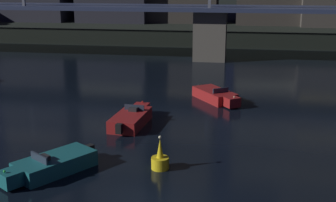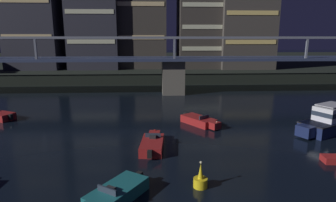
{
  "view_description": "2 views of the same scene",
  "coord_description": "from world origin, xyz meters",
  "px_view_note": "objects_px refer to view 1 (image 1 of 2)",
  "views": [
    {
      "loc": [
        3.23,
        -17.07,
        9.44
      ],
      "look_at": [
        -0.97,
        9.99,
        1.85
      ],
      "focal_mm": 48.84,
      "sensor_mm": 36.0,
      "label": 1
    },
    {
      "loc": [
        -3.34,
        -12.73,
        9.31
      ],
      "look_at": [
        -1.78,
        17.16,
        2.68
      ],
      "focal_mm": 30.98,
      "sensor_mm": 36.0,
      "label": 2
    }
  ],
  "objects_px": {
    "speedboat_mid_right": "(216,96)",
    "river_bridge": "(211,20)",
    "speedboat_mid_left": "(131,118)",
    "speedboat_mid_center": "(51,165)",
    "channel_buoy": "(160,160)"
  },
  "relations": [
    {
      "from": "speedboat_mid_right",
      "to": "river_bridge",
      "type": "bearing_deg",
      "value": 95.25
    },
    {
      "from": "river_bridge",
      "to": "speedboat_mid_left",
      "type": "bearing_deg",
      "value": -97.92
    },
    {
      "from": "river_bridge",
      "to": "speedboat_mid_center",
      "type": "relative_size",
      "value": 18.84
    },
    {
      "from": "river_bridge",
      "to": "speedboat_mid_center",
      "type": "distance_m",
      "value": 33.53
    },
    {
      "from": "speedboat_mid_left",
      "to": "speedboat_mid_center",
      "type": "relative_size",
      "value": 1.1
    },
    {
      "from": "speedboat_mid_left",
      "to": "channel_buoy",
      "type": "bearing_deg",
      "value": -65.42
    },
    {
      "from": "speedboat_mid_left",
      "to": "channel_buoy",
      "type": "relative_size",
      "value": 2.97
    },
    {
      "from": "speedboat_mid_right",
      "to": "channel_buoy",
      "type": "distance_m",
      "value": 13.47
    },
    {
      "from": "river_bridge",
      "to": "speedboat_mid_left",
      "type": "relative_size",
      "value": 17.18
    },
    {
      "from": "river_bridge",
      "to": "speedboat_mid_center",
      "type": "xyz_separation_m",
      "value": [
        -5.62,
        -32.8,
        -4.06
      ]
    },
    {
      "from": "river_bridge",
      "to": "channel_buoy",
      "type": "bearing_deg",
      "value": -90.77
    },
    {
      "from": "speedboat_mid_center",
      "to": "channel_buoy",
      "type": "height_order",
      "value": "channel_buoy"
    },
    {
      "from": "speedboat_mid_left",
      "to": "channel_buoy",
      "type": "xyz_separation_m",
      "value": [
        3.03,
        -6.63,
        0.06
      ]
    },
    {
      "from": "channel_buoy",
      "to": "speedboat_mid_left",
      "type": "bearing_deg",
      "value": 114.58
    },
    {
      "from": "speedboat_mid_left",
      "to": "speedboat_mid_center",
      "type": "distance_m",
      "value": 8.24
    }
  ]
}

